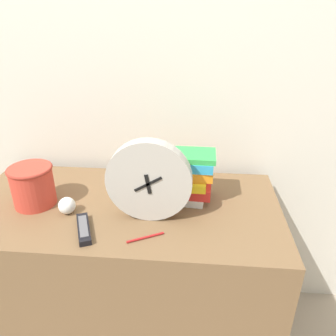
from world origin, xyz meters
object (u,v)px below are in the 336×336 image
Objects in this scene: desk_clock at (149,181)px; crumpled_paper_ball at (67,206)px; book_stack at (185,176)px; tv_remote at (84,229)px; pen at (145,237)px; basket at (33,185)px.

desk_clock is 4.75× the size of crumpled_paper_ball.
book_stack is 0.42m from tv_remote.
book_stack is 1.96× the size of pen.
pen is at bearing -21.69° from crumpled_paper_ball.
crumpled_paper_ball reaches higher than tv_remote.
crumpled_paper_ball is at bearing 132.41° from tv_remote.
desk_clock reaches higher than tv_remote.
basket is at bearing 160.48° from crumpled_paper_ball.
book_stack is 0.58m from basket.
desk_clock is 1.30× the size of book_stack.
tv_remote reaches higher than pen.
desk_clock is 1.78× the size of tv_remote.
tv_remote is at bearing -47.59° from crumpled_paper_ball.
book_stack is 1.40× the size of basket.
crumpled_paper_ball is (-0.31, 0.00, -0.12)m from desk_clock.
basket is 0.29m from tv_remote.
tv_remote is 2.67× the size of crumpled_paper_ball.
desk_clock is at bearing 25.79° from tv_remote.
basket reaches higher than crumpled_paper_ball.
book_stack is 3.66× the size of crumpled_paper_ball.
desk_clock is 0.46m from basket.
crumpled_paper_ball is at bearing -160.88° from book_stack.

